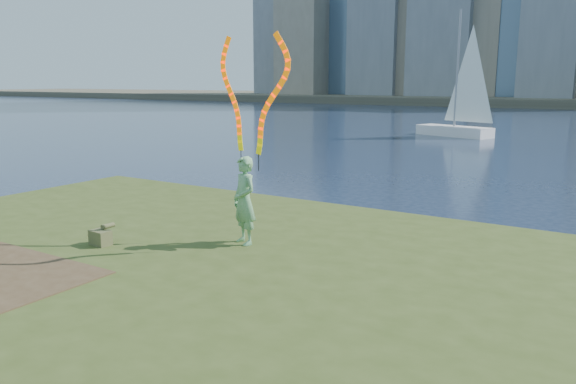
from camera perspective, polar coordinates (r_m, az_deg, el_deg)
The scene contains 5 objects.
ground at distance 10.04m, azimuth -7.03°, elevation -10.34°, with size 320.00×320.00×0.00m, color #17233B.
grassy_knoll at distance 8.41m, azimuth -17.27°, elevation -12.69°, with size 20.00×18.00×0.80m.
woman_with_ribbons at distance 9.88m, azimuth -4.33°, elevation 2.72°, with size 1.85×0.87×3.97m.
canvas_bag at distance 10.56m, azimuth -18.46°, elevation -4.34°, with size 0.39×0.44×0.36m.
sailboat at distance 39.66m, azimuth 16.92°, elevation 7.48°, with size 5.46×3.30×8.32m.
Camera 1 is at (5.97, -7.19, 3.67)m, focal length 35.00 mm.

